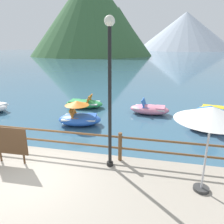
{
  "coord_description": "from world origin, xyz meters",
  "views": [
    {
      "loc": [
        3.48,
        -4.58,
        4.01
      ],
      "look_at": [
        1.35,
        5.0,
        0.9
      ],
      "focal_mm": 34.61,
      "sensor_mm": 36.0,
      "label": 1
    }
  ],
  "objects_px": {
    "lamp_post": "(110,83)",
    "sign_board": "(10,141)",
    "pedal_boat_3": "(80,117)",
    "pedal_boat_4": "(150,109)",
    "pedal_boat_5": "(211,122)",
    "pedal_boat_6": "(218,110)",
    "beach_umbrella": "(212,115)",
    "pedal_boat_1": "(84,103)"
  },
  "relations": [
    {
      "from": "lamp_post",
      "to": "sign_board",
      "type": "relative_size",
      "value": 3.61
    },
    {
      "from": "pedal_boat_3",
      "to": "pedal_boat_4",
      "type": "height_order",
      "value": "pedal_boat_3"
    },
    {
      "from": "pedal_boat_3",
      "to": "pedal_boat_5",
      "type": "xyz_separation_m",
      "value": [
        6.43,
        0.62,
        -0.02
      ]
    },
    {
      "from": "pedal_boat_6",
      "to": "beach_umbrella",
      "type": "bearing_deg",
      "value": -105.63
    },
    {
      "from": "pedal_boat_3",
      "to": "pedal_boat_6",
      "type": "distance_m",
      "value": 7.99
    },
    {
      "from": "pedal_boat_6",
      "to": "pedal_boat_4",
      "type": "bearing_deg",
      "value": -172.35
    },
    {
      "from": "pedal_boat_6",
      "to": "lamp_post",
      "type": "bearing_deg",
      "value": -123.29
    },
    {
      "from": "lamp_post",
      "to": "pedal_boat_5",
      "type": "distance_m",
      "value": 6.64
    },
    {
      "from": "pedal_boat_4",
      "to": "sign_board",
      "type": "bearing_deg",
      "value": -118.43
    },
    {
      "from": "pedal_boat_1",
      "to": "pedal_boat_5",
      "type": "height_order",
      "value": "pedal_boat_5"
    },
    {
      "from": "lamp_post",
      "to": "pedal_boat_6",
      "type": "relative_size",
      "value": 1.8
    },
    {
      "from": "pedal_boat_4",
      "to": "pedal_boat_5",
      "type": "height_order",
      "value": "pedal_boat_5"
    },
    {
      "from": "lamp_post",
      "to": "pedal_boat_6",
      "type": "distance_m",
      "value": 9.11
    },
    {
      "from": "pedal_boat_4",
      "to": "pedal_boat_6",
      "type": "relative_size",
      "value": 0.99
    },
    {
      "from": "lamp_post",
      "to": "beach_umbrella",
      "type": "height_order",
      "value": "lamp_post"
    },
    {
      "from": "lamp_post",
      "to": "pedal_boat_1",
      "type": "xyz_separation_m",
      "value": [
        -3.41,
        7.21,
        -2.71
      ]
    },
    {
      "from": "sign_board",
      "to": "pedal_boat_4",
      "type": "bearing_deg",
      "value": 61.57
    },
    {
      "from": "pedal_boat_4",
      "to": "lamp_post",
      "type": "bearing_deg",
      "value": -97.28
    },
    {
      "from": "beach_umbrella",
      "to": "pedal_boat_1",
      "type": "bearing_deg",
      "value": 127.27
    },
    {
      "from": "sign_board",
      "to": "beach_umbrella",
      "type": "distance_m",
      "value": 5.78
    },
    {
      "from": "pedal_boat_5",
      "to": "beach_umbrella",
      "type": "bearing_deg",
      "value": -103.66
    },
    {
      "from": "pedal_boat_5",
      "to": "lamp_post",
      "type": "bearing_deg",
      "value": -129.24
    },
    {
      "from": "pedal_boat_3",
      "to": "pedal_boat_5",
      "type": "bearing_deg",
      "value": 5.54
    },
    {
      "from": "beach_umbrella",
      "to": "pedal_boat_5",
      "type": "xyz_separation_m",
      "value": [
        1.31,
        5.39,
        -2.03
      ]
    },
    {
      "from": "lamp_post",
      "to": "beach_umbrella",
      "type": "distance_m",
      "value": 2.7
    },
    {
      "from": "pedal_boat_5",
      "to": "sign_board",
      "type": "bearing_deg",
      "value": -142.93
    },
    {
      "from": "sign_board",
      "to": "pedal_boat_4",
      "type": "distance_m",
      "value": 8.29
    },
    {
      "from": "pedal_boat_1",
      "to": "lamp_post",
      "type": "bearing_deg",
      "value": -64.67
    },
    {
      "from": "sign_board",
      "to": "pedal_boat_5",
      "type": "relative_size",
      "value": 0.51
    },
    {
      "from": "pedal_boat_1",
      "to": "pedal_boat_6",
      "type": "bearing_deg",
      "value": 0.5
    },
    {
      "from": "lamp_post",
      "to": "pedal_boat_3",
      "type": "bearing_deg",
      "value": 121.84
    },
    {
      "from": "lamp_post",
      "to": "pedal_boat_5",
      "type": "bearing_deg",
      "value": 50.76
    },
    {
      "from": "pedal_boat_4",
      "to": "pedal_boat_6",
      "type": "bearing_deg",
      "value": 7.65
    },
    {
      "from": "pedal_boat_4",
      "to": "pedal_boat_6",
      "type": "distance_m",
      "value": 3.95
    },
    {
      "from": "sign_board",
      "to": "beach_umbrella",
      "type": "bearing_deg",
      "value": -1.5
    },
    {
      "from": "pedal_boat_5",
      "to": "pedal_boat_3",
      "type": "bearing_deg",
      "value": -174.46
    },
    {
      "from": "pedal_boat_3",
      "to": "pedal_boat_1",
      "type": "bearing_deg",
      "value": 105.47
    },
    {
      "from": "pedal_boat_5",
      "to": "pedal_boat_6",
      "type": "relative_size",
      "value": 0.97
    },
    {
      "from": "lamp_post",
      "to": "pedal_boat_1",
      "type": "bearing_deg",
      "value": 115.33
    },
    {
      "from": "lamp_post",
      "to": "sign_board",
      "type": "xyz_separation_m",
      "value": [
        -3.06,
        -0.5,
        -1.85
      ]
    },
    {
      "from": "pedal_boat_3",
      "to": "sign_board",
      "type": "bearing_deg",
      "value": -96.26
    },
    {
      "from": "beach_umbrella",
      "to": "sign_board",
      "type": "bearing_deg",
      "value": 178.5
    }
  ]
}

